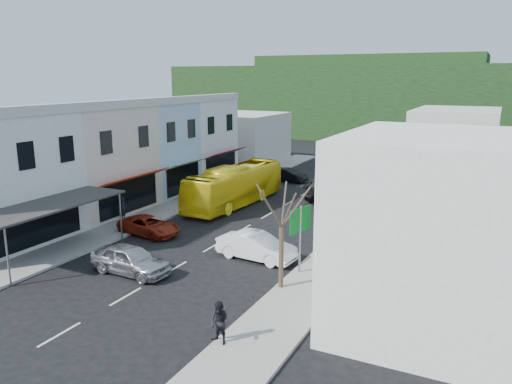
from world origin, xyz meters
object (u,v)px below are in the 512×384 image
Objects in this scene: bus at (235,186)px; street_tree at (281,227)px; car_silver at (130,261)px; pedestrian_left at (123,208)px; direction_sign at (300,241)px; traffic_signal at (406,150)px; car_red at (149,224)px; pedestrian_right at (220,323)px; car_white at (257,248)px.

bus is 16.97m from street_tree.
street_tree is (7.96, 1.63, 2.50)m from car_silver.
car_silver is at bearing -156.23° from pedestrian_left.
direction_sign is at bearing -45.70° from bus.
bus is at bearing 10.59° from car_silver.
traffic_signal is at bearing -47.79° from pedestrian_left.
car_red is 1.23× the size of direction_sign.
car_white is at bearing 118.24° from pedestrian_right.
car_white is 9.60m from pedestrian_right.
direction_sign is at bearing -103.25° from car_white.
direction_sign is (11.40, -1.95, 1.17)m from car_red.
street_tree reaches higher than car_red.
street_tree is at bearing -132.64° from car_white.
car_silver is at bearing -79.63° from bus.
direction_sign reaches higher than pedestrian_left.
pedestrian_left is 18.83m from pedestrian_right.
street_tree reaches higher than pedestrian_left.
traffic_signal is at bearing 100.45° from pedestrian_right.
direction_sign reaches higher than car_white.
direction_sign reaches higher than car_red.
pedestrian_left is at bearing 45.54° from traffic_signal.
street_tree is at bearing -75.19° from direction_sign.
pedestrian_left is 30.86m from traffic_signal.
direction_sign reaches higher than bus.
car_red is at bearing -133.43° from pedestrian_left.
pedestrian_left is at bearing 72.87° from car_red.
car_silver is 2.59× the size of pedestrian_left.
street_tree reaches higher than bus.
traffic_signal reaches higher than pedestrian_left.
car_red is (-8.38, 0.94, 0.00)m from car_white.
bus is 2.64× the size of car_white.
direction_sign is at bearing 99.81° from pedestrian_right.
pedestrian_left is 1.00× the size of pedestrian_right.
car_red is (-1.31, -9.45, -0.85)m from bus.
bus is 9.23m from pedestrian_left.
car_red is 30.82m from traffic_signal.
pedestrian_left is (-6.83, 7.38, 0.30)m from car_silver.
pedestrian_right is at bearing -90.00° from street_tree.
pedestrian_left is at bearing -175.96° from direction_sign.
street_tree is (9.99, -13.62, 1.65)m from bus.
traffic_signal is at bearing -0.49° from car_white.
traffic_signal reaches higher than pedestrian_right.
car_red is (-3.34, 5.80, 0.00)m from car_silver.
pedestrian_left reaches higher than car_silver.
car_silver is 9.01m from direction_sign.
traffic_signal is (0.05, 38.66, 1.72)m from pedestrian_right.
car_silver is 1.00× the size of car_white.
direction_sign is 0.69× the size of traffic_signal.
car_red is 0.85× the size of traffic_signal.
direction_sign is (3.02, -1.01, 1.17)m from car_white.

